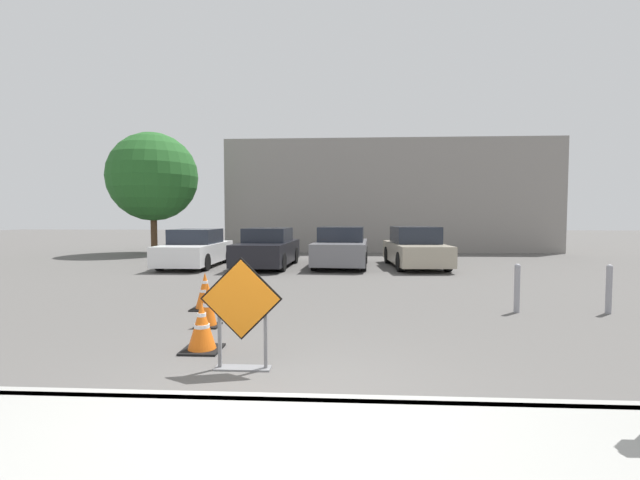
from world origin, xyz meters
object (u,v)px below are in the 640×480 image
(traffic_cone_third, at_px, (205,291))
(parked_car_third, at_px, (341,248))
(parked_car_second, at_px, (268,249))
(parked_car_fourth, at_px, (415,249))
(bollard_nearest, at_px, (517,287))
(road_closed_sign, at_px, (242,309))
(traffic_cone_second, at_px, (208,305))
(bollard_second, at_px, (609,288))
(parked_car_nearest, at_px, (196,249))
(traffic_cone_nearest, at_px, (202,327))

(traffic_cone_third, xyz_separation_m, parked_car_third, (2.75, 7.71, 0.34))
(parked_car_second, bearing_deg, parked_car_fourth, -174.91)
(parked_car_third, distance_m, bollard_nearest, 8.43)
(road_closed_sign, relative_size, parked_car_fourth, 0.32)
(road_closed_sign, xyz_separation_m, traffic_cone_second, (-1.09, 2.06, -0.40))
(road_closed_sign, height_order, parked_car_fourth, parked_car_fourth)
(parked_car_second, bearing_deg, bollard_second, 140.12)
(bollard_second, bearing_deg, bollard_nearest, 180.00)
(parked_car_nearest, height_order, bollard_second, parked_car_nearest)
(traffic_cone_second, relative_size, parked_car_second, 0.17)
(bollard_nearest, bearing_deg, parked_car_second, 130.35)
(traffic_cone_second, distance_m, traffic_cone_third, 1.44)
(traffic_cone_nearest, xyz_separation_m, parked_car_fourth, (4.70, 10.36, 0.36))
(traffic_cone_second, height_order, bollard_second, bollard_second)
(parked_car_third, relative_size, bollard_nearest, 4.42)
(bollard_nearest, distance_m, bollard_second, 1.75)
(traffic_cone_third, height_order, parked_car_third, parked_car_third)
(parked_car_nearest, bearing_deg, road_closed_sign, 111.84)
(parked_car_nearest, relative_size, bollard_nearest, 4.42)
(parked_car_second, bearing_deg, road_closed_sign, 101.23)
(parked_car_nearest, distance_m, bollard_second, 13.14)
(parked_car_third, distance_m, bollard_second, 9.30)
(traffic_cone_second, relative_size, parked_car_third, 0.17)
(traffic_cone_third, bearing_deg, road_closed_sign, -65.12)
(parked_car_nearest, xyz_separation_m, parked_car_second, (2.79, -0.02, 0.03))
(traffic_cone_third, bearing_deg, bollard_second, 0.34)
(bollard_second, bearing_deg, parked_car_fourth, 108.00)
(parked_car_second, height_order, parked_car_third, parked_car_third)
(traffic_cone_nearest, distance_m, parked_car_third, 10.56)
(traffic_cone_third, bearing_deg, parked_car_fourth, 54.27)
(bollard_second, bearing_deg, traffic_cone_second, -169.48)
(traffic_cone_third, height_order, bollard_second, bollard_second)
(traffic_cone_third, relative_size, parked_car_nearest, 0.18)
(traffic_cone_second, bearing_deg, traffic_cone_third, 110.03)
(traffic_cone_second, height_order, parked_car_second, parked_car_second)
(road_closed_sign, xyz_separation_m, traffic_cone_third, (-1.58, 3.41, -0.39))
(traffic_cone_second, distance_m, parked_car_fourth, 10.35)
(bollard_nearest, relative_size, bollard_second, 1.00)
(parked_car_second, bearing_deg, traffic_cone_nearest, 97.65)
(traffic_cone_nearest, xyz_separation_m, parked_car_nearest, (-3.66, 10.15, 0.32))
(parked_car_second, bearing_deg, parked_car_nearest, 2.32)
(traffic_cone_third, distance_m, parked_car_nearest, 8.00)
(parked_car_third, bearing_deg, bollard_second, 128.36)
(parked_car_third, bearing_deg, parked_car_second, 8.96)
(parked_car_third, bearing_deg, bollard_nearest, 118.48)
(parked_car_third, bearing_deg, traffic_cone_second, 79.88)
(traffic_cone_nearest, height_order, traffic_cone_second, traffic_cone_second)
(traffic_cone_second, relative_size, bollard_second, 0.78)
(bollard_second, bearing_deg, traffic_cone_third, -179.66)
(parked_car_fourth, bearing_deg, traffic_cone_third, 51.05)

